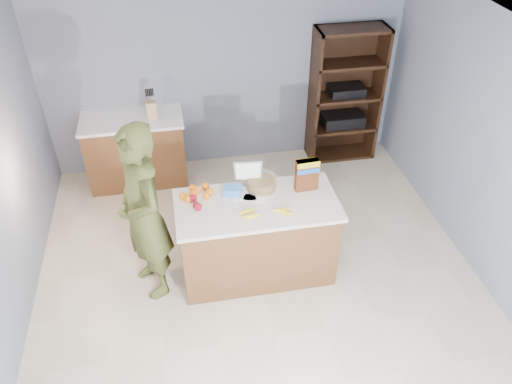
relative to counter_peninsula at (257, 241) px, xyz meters
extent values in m
cube|color=beige|center=(0.00, -0.30, -0.42)|extent=(4.50, 5.00, 0.02)
cube|color=slate|center=(0.00, 2.20, 0.83)|extent=(4.50, 0.02, 2.50)
cube|color=slate|center=(2.25, -0.30, 0.83)|extent=(0.02, 5.00, 2.50)
cube|color=white|center=(0.00, -0.30, 2.08)|extent=(4.50, 5.00, 0.02)
cube|color=brown|center=(0.00, 0.00, 0.01)|extent=(1.50, 0.70, 0.86)
cube|color=silver|center=(0.00, 0.00, 0.46)|extent=(1.56, 0.76, 0.04)
cube|color=black|center=(0.00, 0.00, -0.37)|extent=(1.46, 0.66, 0.10)
cube|color=brown|center=(-1.20, 1.90, 0.01)|extent=(1.20, 0.60, 0.86)
cube|color=white|center=(-1.20, 1.90, 0.46)|extent=(1.24, 0.62, 0.04)
cube|color=black|center=(1.55, 2.18, 0.48)|extent=(0.90, 0.04, 1.80)
cube|color=black|center=(1.12, 2.00, 0.48)|extent=(0.04, 0.40, 1.80)
cube|color=black|center=(1.98, 2.00, 0.48)|extent=(0.04, 0.40, 1.80)
cube|color=black|center=(1.55, 2.00, -0.40)|extent=(0.90, 0.40, 0.04)
cube|color=black|center=(1.55, 2.00, 0.03)|extent=(0.90, 0.40, 0.04)
cube|color=black|center=(1.55, 2.00, 0.48)|extent=(0.90, 0.40, 0.04)
cube|color=black|center=(1.55, 2.00, 0.93)|extent=(0.90, 0.40, 0.04)
cube|color=black|center=(1.55, 2.00, 1.36)|extent=(0.90, 0.40, 0.04)
cube|color=black|center=(1.55, 2.00, 0.13)|extent=(0.55, 0.32, 0.16)
cube|color=black|center=(1.55, 2.00, 0.56)|extent=(0.45, 0.30, 0.12)
imported|color=#444C22|center=(-1.06, 0.00, 0.50)|extent=(0.67, 0.79, 1.84)
cube|color=tan|center=(-0.94, 1.85, 0.59)|extent=(0.12, 0.10, 0.22)
cylinder|color=black|center=(-0.98, 1.85, 0.75)|extent=(0.02, 0.02, 0.09)
cylinder|color=black|center=(-0.96, 1.85, 0.75)|extent=(0.02, 0.02, 0.09)
cylinder|color=black|center=(-0.94, 1.85, 0.75)|extent=(0.02, 0.02, 0.09)
cylinder|color=black|center=(-0.92, 1.85, 0.75)|extent=(0.02, 0.02, 0.09)
cylinder|color=black|center=(-0.90, 1.85, 0.75)|extent=(0.02, 0.02, 0.09)
cube|color=white|center=(-0.10, 0.11, 0.49)|extent=(0.22, 0.12, 0.00)
cube|color=white|center=(0.00, 0.08, 0.49)|extent=(0.25, 0.19, 0.00)
ellipsoid|color=yellow|center=(-0.11, -0.12, 0.50)|extent=(0.17, 0.09, 0.04)
ellipsoid|color=yellow|center=(-0.09, -0.20, 0.50)|extent=(0.17, 0.05, 0.04)
ellipsoid|color=yellow|center=(0.20, -0.16, 0.50)|extent=(0.17, 0.05, 0.04)
ellipsoid|color=yellow|center=(0.22, -0.19, 0.50)|extent=(0.15, 0.14, 0.04)
sphere|color=maroon|center=(-0.59, 0.14, 0.52)|extent=(0.08, 0.08, 0.08)
sphere|color=maroon|center=(-0.56, 0.01, 0.52)|extent=(0.08, 0.08, 0.08)
sphere|color=maroon|center=(-0.57, 0.02, 0.52)|extent=(0.08, 0.08, 0.08)
sphere|color=orange|center=(-0.59, 0.19, 0.52)|extent=(0.07, 0.07, 0.07)
sphere|color=orange|center=(-0.58, 0.31, 0.52)|extent=(0.07, 0.07, 0.07)
sphere|color=orange|center=(-0.46, 0.16, 0.52)|extent=(0.07, 0.07, 0.07)
sphere|color=orange|center=(-0.43, 0.22, 0.52)|extent=(0.07, 0.07, 0.07)
sphere|color=orange|center=(-0.68, 0.20, 0.52)|extent=(0.07, 0.07, 0.07)
sphere|color=orange|center=(-0.58, 0.21, 0.52)|extent=(0.07, 0.07, 0.07)
sphere|color=orange|center=(-0.46, 0.31, 0.52)|extent=(0.07, 0.07, 0.07)
sphere|color=orange|center=(-0.54, 0.28, 0.52)|extent=(0.07, 0.07, 0.07)
sphere|color=orange|center=(-0.64, 0.15, 0.52)|extent=(0.07, 0.07, 0.07)
cube|color=blue|center=(-0.20, 0.19, 0.52)|extent=(0.20, 0.16, 0.08)
cylinder|color=#267219|center=(0.09, 0.23, 0.53)|extent=(0.27, 0.27, 0.09)
cylinder|color=white|center=(0.09, 0.23, 0.55)|extent=(0.30, 0.30, 0.13)
cylinder|color=silver|center=(-0.03, 0.32, 0.49)|extent=(0.12, 0.12, 0.01)
cylinder|color=silver|center=(-0.03, 0.32, 0.52)|extent=(0.02, 0.02, 0.05)
cube|color=silver|center=(-0.03, 0.32, 0.66)|extent=(0.28, 0.07, 0.22)
cube|color=yellow|center=(-0.03, 0.30, 0.66)|extent=(0.24, 0.03, 0.18)
cube|color=#592B14|center=(0.51, 0.14, 0.65)|extent=(0.23, 0.09, 0.34)
cube|color=yellow|center=(0.51, 0.14, 0.79)|extent=(0.23, 0.09, 0.06)
cube|color=blue|center=(0.51, 0.14, 0.72)|extent=(0.23, 0.09, 0.05)
camera|label=1|loc=(-0.68, -3.62, 3.44)|focal=35.00mm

